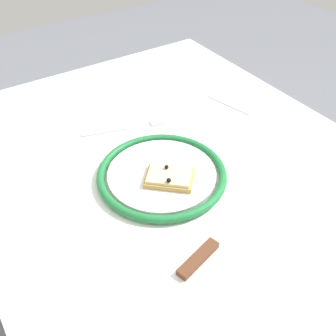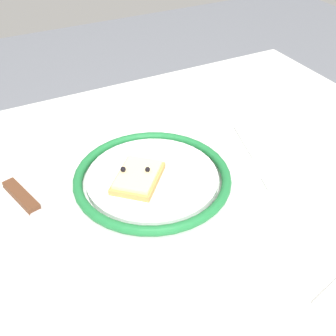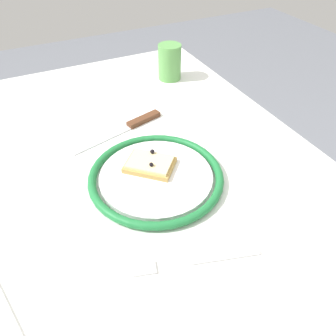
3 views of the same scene
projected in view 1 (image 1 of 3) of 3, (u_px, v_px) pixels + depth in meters
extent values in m
cube|color=white|center=(188.00, 182.00, 0.82)|extent=(1.13, 0.82, 0.03)
cylinder|color=#4C4742|center=(1.00, 222.00, 1.25)|extent=(0.05, 0.05, 0.74)
cylinder|color=#4C4742|center=(182.00, 148.00, 1.54)|extent=(0.05, 0.05, 0.74)
cylinder|color=white|center=(162.00, 175.00, 0.80)|extent=(0.22, 0.22, 0.01)
torus|color=#1E7238|center=(162.00, 174.00, 0.80)|extent=(0.26, 0.26, 0.02)
cube|color=tan|center=(170.00, 178.00, 0.78)|extent=(0.11, 0.11, 0.01)
cube|color=beige|center=(170.00, 175.00, 0.77)|extent=(0.10, 0.10, 0.01)
sphere|color=black|center=(169.00, 180.00, 0.75)|extent=(0.01, 0.01, 0.01)
sphere|color=black|center=(166.00, 167.00, 0.78)|extent=(0.01, 0.01, 0.01)
cube|color=silver|center=(239.00, 219.00, 0.72)|extent=(0.06, 0.15, 0.00)
cube|color=#59331E|center=(198.00, 258.00, 0.65)|extent=(0.04, 0.09, 0.01)
cube|color=silver|center=(105.00, 131.00, 0.93)|extent=(0.04, 0.11, 0.00)
cube|color=silver|center=(158.00, 122.00, 0.96)|extent=(0.03, 0.04, 0.00)
cube|color=white|center=(241.00, 97.00, 1.04)|extent=(0.16, 0.14, 0.00)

